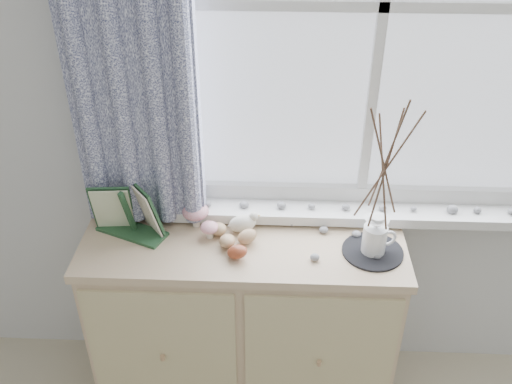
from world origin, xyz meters
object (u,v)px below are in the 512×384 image
botanical_book (127,214)px  toadstool_cluster (199,216)px  twig_pitcher (385,163)px  sideboard (244,322)px

botanical_book → toadstool_cluster: (0.25, 0.07, -0.05)m
toadstool_cluster → twig_pitcher: (0.64, -0.11, 0.31)m
sideboard → toadstool_cluster: size_ratio=7.74×
botanical_book → toadstool_cluster: 0.26m
botanical_book → twig_pitcher: size_ratio=0.47×
sideboard → botanical_book: size_ratio=3.93×
toadstool_cluster → botanical_book: bearing=-164.9°
botanical_book → toadstool_cluster: size_ratio=1.97×
botanical_book → twig_pitcher: (0.89, -0.05, 0.27)m
botanical_book → toadstool_cluster: botanical_book is taller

